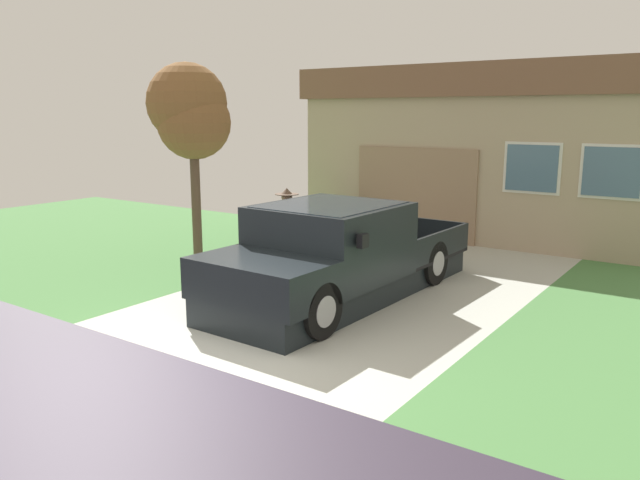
{
  "coord_description": "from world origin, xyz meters",
  "views": [
    {
      "loc": [
        5.37,
        -5.08,
        3.04
      ],
      "look_at": [
        -0.49,
        3.33,
        0.95
      ],
      "focal_mm": 34.93,
      "sensor_mm": 36.0,
      "label": 1
    }
  ],
  "objects_px": {
    "front_yard_tree": "(190,113)",
    "wheeled_trash_bin": "(320,215)",
    "house_with_garage": "(505,148)",
    "person_with_hat": "(287,229)",
    "handbag": "(278,274)",
    "pickup_truck": "(332,257)"
  },
  "relations": [
    {
      "from": "person_with_hat",
      "to": "handbag",
      "type": "xyz_separation_m",
      "value": [
        -0.11,
        -0.16,
        -0.82
      ]
    },
    {
      "from": "house_with_garage",
      "to": "wheeled_trash_bin",
      "type": "distance_m",
      "value": 5.57
    },
    {
      "from": "pickup_truck",
      "to": "handbag",
      "type": "bearing_deg",
      "value": -15.82
    },
    {
      "from": "person_with_hat",
      "to": "house_with_garage",
      "type": "height_order",
      "value": "house_with_garage"
    },
    {
      "from": "pickup_truck",
      "to": "house_with_garage",
      "type": "height_order",
      "value": "house_with_garage"
    },
    {
      "from": "handbag",
      "to": "front_yard_tree",
      "type": "bearing_deg",
      "value": 172.62
    },
    {
      "from": "person_with_hat",
      "to": "handbag",
      "type": "relative_size",
      "value": 4.05
    },
    {
      "from": "wheeled_trash_bin",
      "to": "person_with_hat",
      "type": "bearing_deg",
      "value": -63.58
    },
    {
      "from": "front_yard_tree",
      "to": "person_with_hat",
      "type": "bearing_deg",
      "value": -3.59
    },
    {
      "from": "house_with_garage",
      "to": "person_with_hat",
      "type": "bearing_deg",
      "value": -99.49
    },
    {
      "from": "wheeled_trash_bin",
      "to": "house_with_garage",
      "type": "bearing_deg",
      "value": 53.86
    },
    {
      "from": "person_with_hat",
      "to": "house_with_garage",
      "type": "relative_size",
      "value": 0.19
    },
    {
      "from": "front_yard_tree",
      "to": "wheeled_trash_bin",
      "type": "height_order",
      "value": "front_yard_tree"
    },
    {
      "from": "pickup_truck",
      "to": "front_yard_tree",
      "type": "distance_m",
      "value": 4.72
    },
    {
      "from": "handbag",
      "to": "front_yard_tree",
      "type": "distance_m",
      "value": 3.86
    },
    {
      "from": "handbag",
      "to": "wheeled_trash_bin",
      "type": "height_order",
      "value": "wheeled_trash_bin"
    },
    {
      "from": "house_with_garage",
      "to": "wheeled_trash_bin",
      "type": "relative_size",
      "value": 9.03
    },
    {
      "from": "person_with_hat",
      "to": "front_yard_tree",
      "type": "height_order",
      "value": "front_yard_tree"
    },
    {
      "from": "front_yard_tree",
      "to": "wheeled_trash_bin",
      "type": "bearing_deg",
      "value": 77.45
    },
    {
      "from": "house_with_garage",
      "to": "handbag",
      "type": "bearing_deg",
      "value": -100.07
    },
    {
      "from": "pickup_truck",
      "to": "house_with_garage",
      "type": "bearing_deg",
      "value": -87.78
    },
    {
      "from": "front_yard_tree",
      "to": "wheeled_trash_bin",
      "type": "xyz_separation_m",
      "value": [
        0.78,
        3.49,
        -2.51
      ]
    }
  ]
}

